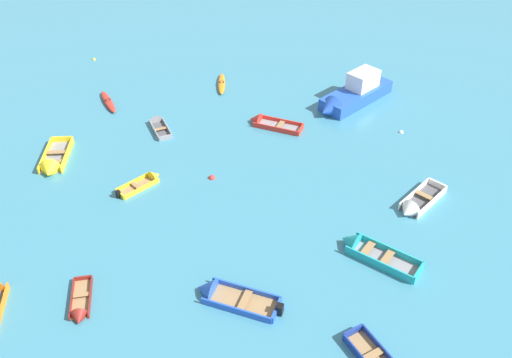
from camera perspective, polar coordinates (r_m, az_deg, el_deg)
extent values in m
cube|color=orange|center=(27.25, -25.52, -12.30)|extent=(1.17, 2.49, 0.38)
cube|color=gray|center=(36.75, 2.35, 5.62)|extent=(3.25, 1.44, 0.09)
cube|color=red|center=(36.22, 2.05, 5.36)|extent=(3.27, 0.46, 0.36)
cube|color=red|center=(37.14, 2.66, 6.23)|extent=(3.27, 0.46, 0.36)
cube|color=red|center=(36.26, 4.81, 5.28)|extent=(0.25, 1.13, 0.36)
cone|color=red|center=(37.18, -0.13, 6.34)|extent=(0.88, 1.18, 1.10)
cube|color=#937047|center=(36.59, 2.61, 5.84)|extent=(0.46, 1.06, 0.03)
cube|color=#99754C|center=(32.02, -12.52, -0.82)|extent=(1.90, 2.42, 0.08)
cube|color=yellow|center=(32.25, -12.98, -0.32)|extent=(1.29, 2.11, 0.30)
cube|color=yellow|center=(31.64, -12.10, -1.02)|extent=(1.29, 2.11, 0.30)
cube|color=yellow|center=(31.51, -14.36, -1.61)|extent=(0.78, 0.52, 0.30)
cone|color=yellow|center=(32.44, -10.72, 0.31)|extent=(1.00, 0.91, 0.84)
cube|color=#937047|center=(31.86, -12.74, -0.68)|extent=(0.80, 0.62, 0.03)
cube|color=black|center=(31.41, -14.54, -1.54)|extent=(0.31, 0.31, 0.42)
cube|color=#99754C|center=(25.11, -1.59, -13.01)|extent=(3.36, 1.51, 0.09)
cube|color=blue|center=(24.62, -2.16, -13.91)|extent=(3.40, 0.38, 0.36)
cube|color=blue|center=(25.40, -1.05, -11.74)|extent=(3.40, 0.38, 0.36)
cube|color=blue|center=(24.64, 2.21, -13.85)|extent=(0.25, 1.29, 0.36)
cone|color=blue|center=(25.48, -5.39, -11.69)|extent=(0.89, 1.32, 1.26)
cube|color=#937047|center=(24.90, -1.21, -12.81)|extent=(0.46, 1.20, 0.03)
cube|color=black|center=(24.52, 2.54, -13.75)|extent=(0.35, 0.36, 0.51)
cube|color=#99754C|center=(26.48, -18.17, -12.11)|extent=(1.66, 2.39, 0.07)
cube|color=maroon|center=(26.33, -17.31, -11.90)|extent=(1.05, 2.18, 0.27)
cube|color=maroon|center=(26.49, -19.11, -12.02)|extent=(1.05, 2.18, 0.27)
cube|color=maroon|center=(27.20, -18.01, -10.08)|extent=(0.77, 0.42, 0.27)
cone|color=maroon|center=(25.60, -18.45, -14.02)|extent=(0.95, 0.83, 0.79)
cube|color=#937047|center=(26.45, -18.22, -11.69)|extent=(0.77, 0.54, 0.03)
cube|color=#4C4C51|center=(36.94, -10.17, 5.18)|extent=(2.16, 2.42, 0.08)
cube|color=gray|center=(36.80, -10.87, 5.18)|extent=(1.61, 2.01, 0.33)
cube|color=gray|center=(36.95, -9.52, 5.50)|extent=(1.61, 2.01, 0.33)
cube|color=gray|center=(35.83, -9.66, 4.37)|extent=(0.75, 0.62, 0.33)
cone|color=gray|center=(37.97, -10.72, 6.32)|extent=(1.03, 0.99, 0.86)
cube|color=#937047|center=(36.73, -10.15, 5.33)|extent=(0.79, 0.71, 0.03)
cube|color=#4C4C51|center=(31.71, 17.39, -2.19)|extent=(2.45, 3.26, 0.12)
cube|color=white|center=(31.44, 18.35, -2.40)|extent=(1.62, 2.89, 0.46)
cube|color=white|center=(31.78, 16.56, -1.50)|extent=(1.62, 2.89, 0.46)
cube|color=white|center=(32.83, 18.83, -0.62)|extent=(1.05, 0.65, 0.46)
cone|color=white|center=(30.36, 15.90, -3.40)|extent=(1.33, 1.19, 1.11)
cube|color=#937047|center=(31.67, 17.63, -1.67)|extent=(1.07, 0.79, 0.03)
cube|color=navy|center=(23.86, 13.64, -17.68)|extent=(2.16, 2.20, 0.43)
cube|color=navy|center=(24.23, 10.31, -15.81)|extent=(0.79, 0.77, 0.43)
cube|color=#937047|center=(23.62, 12.43, -17.87)|extent=(0.87, 0.86, 0.03)
ellipsoid|color=orange|center=(42.12, -3.70, 10.16)|extent=(1.54, 3.42, 0.31)
torus|color=black|center=(42.05, -3.71, 10.33)|extent=(0.52, 0.52, 0.07)
ellipsoid|color=red|center=(40.98, -15.55, 7.99)|extent=(2.74, 2.99, 0.31)
torus|color=black|center=(40.92, -15.58, 8.16)|extent=(0.60, 0.60, 0.07)
cube|color=gray|center=(27.59, 13.43, -8.41)|extent=(3.68, 2.33, 0.12)
cube|color=teal|center=(27.04, 12.93, -8.92)|extent=(3.43, 1.37, 0.49)
cube|color=teal|center=(27.89, 14.03, -7.38)|extent=(3.43, 1.37, 0.49)
cube|color=teal|center=(27.14, 16.99, -9.62)|extent=(0.55, 1.18, 0.49)
cone|color=teal|center=(27.90, 9.97, -6.57)|extent=(1.20, 1.41, 1.19)
cube|color=#937047|center=(27.35, 13.88, -8.15)|extent=(0.75, 1.17, 0.03)
cube|color=#937047|center=(27.59, 11.88, -7.29)|extent=(0.75, 1.17, 0.03)
cube|color=gray|center=(35.94, -20.53, 2.21)|extent=(2.26, 3.55, 0.12)
cube|color=yellow|center=(35.65, -19.55, 2.50)|extent=(1.19, 3.31, 0.46)
cube|color=yellow|center=(36.06, -21.62, 2.38)|extent=(1.19, 3.31, 0.46)
cube|color=yellow|center=(37.23, -20.01, 3.97)|extent=(1.30, 0.56, 0.46)
cone|color=yellow|center=(34.43, -21.25, 0.75)|extent=(1.48, 1.17, 1.30)
cube|color=#937047|center=(35.94, -20.56, 2.73)|extent=(1.26, 0.73, 0.03)
cube|color=#937047|center=(35.14, -20.92, 1.79)|extent=(1.26, 0.73, 0.03)
cube|color=blue|center=(40.38, 10.68, 8.78)|extent=(4.95, 6.32, 0.92)
cone|color=blue|center=(38.08, 7.73, 7.33)|extent=(2.11, 1.95, 1.72)
cube|color=white|center=(40.33, 11.40, 10.41)|extent=(2.41, 2.66, 1.25)
cube|color=black|center=(39.49, 10.57, 10.32)|extent=(1.29, 0.88, 0.55)
sphere|color=yellow|center=(48.28, -16.95, 12.12)|extent=(0.30, 0.30, 0.30)
sphere|color=silver|center=(37.48, 15.27, 4.82)|extent=(0.31, 0.31, 0.31)
sphere|color=red|center=(32.09, -4.73, 0.09)|extent=(0.40, 0.40, 0.40)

